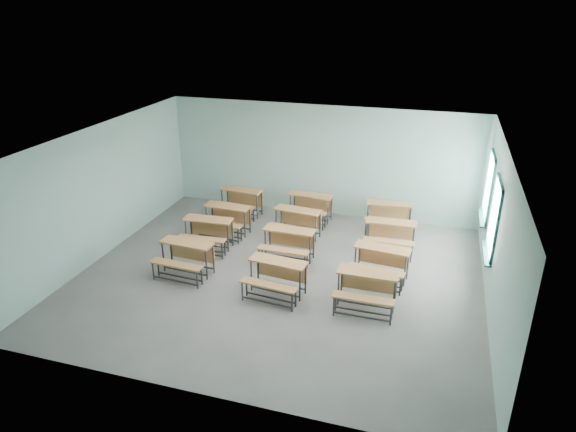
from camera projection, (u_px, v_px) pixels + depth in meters
name	position (u px, v px, depth m)	size (l,w,h in m)	color
room	(283.00, 212.00, 11.20)	(9.04, 8.04, 3.24)	gray
desk_unit_r0c0	(185.00, 254.00, 11.71)	(1.30, 0.92, 0.77)	#B37740
desk_unit_r0c1	(276.00, 273.00, 10.90)	(1.32, 0.96, 0.77)	#B37740
desk_unit_r0c2	(367.00, 286.00, 10.43)	(1.24, 0.83, 0.77)	#B37740
desk_unit_r1c0	(207.00, 230.00, 12.94)	(1.28, 0.89, 0.77)	#B37740
desk_unit_r1c1	(288.00, 241.00, 12.36)	(1.26, 0.86, 0.77)	#B37740
desk_unit_r1c2	(381.00, 260.00, 11.46)	(1.33, 0.97, 0.77)	#B37740
desk_unit_r2c0	(226.00, 216.00, 13.74)	(1.29, 0.90, 0.77)	#B37740
desk_unit_r2c1	(296.00, 220.00, 13.51)	(1.33, 0.97, 0.77)	#B37740
desk_unit_r2c2	(390.00, 232.00, 12.79)	(1.25, 0.85, 0.77)	#B37740
desk_unit_r3c0	(240.00, 199.00, 14.92)	(1.31, 0.95, 0.77)	#B37740
desk_unit_r3c1	(309.00, 204.00, 14.54)	(1.31, 0.95, 0.77)	#B37740
desk_unit_r3c2	(389.00, 213.00, 13.94)	(1.29, 0.90, 0.77)	#B37740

